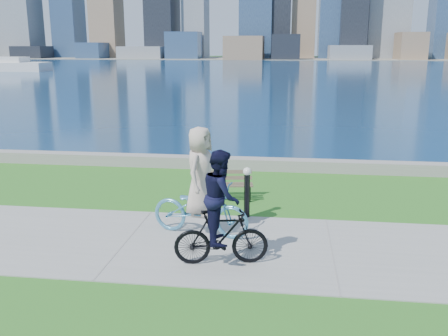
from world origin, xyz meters
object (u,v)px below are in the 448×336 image
Objects in this scene: park_bench at (225,183)px; bollard_lamp at (247,189)px; cyclist_woman at (200,195)px; cyclist_man at (221,217)px.

park_bench is 1.25× the size of bollard_lamp.
cyclist_woman reaches higher than cyclist_man.
bollard_lamp is (0.67, -1.27, 0.23)m from park_bench.
park_bench is at bearing 117.77° from bollard_lamp.
park_bench is 2.50m from cyclist_woman.
cyclist_woman is 1.48m from cyclist_man.
bollard_lamp is 0.52× the size of cyclist_woman.
cyclist_woman reaches higher than park_bench.
bollard_lamp is at bearing -71.46° from park_bench.
bollard_lamp is 2.55m from cyclist_man.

